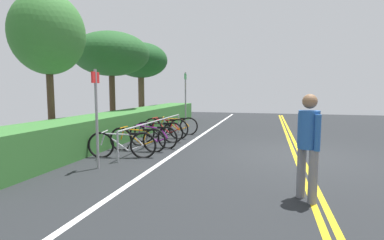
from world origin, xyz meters
The scene contains 18 objects.
ground_plane centered at (0.00, 0.00, -0.03)m, with size 28.73×13.62×0.05m, color #232628.
centre_line_yellow_inner centered at (0.00, -0.08, 0.00)m, with size 25.86×0.10×0.00m, color gold.
centre_line_yellow_outer centered at (0.00, 0.08, 0.00)m, with size 25.86×0.10×0.00m, color gold.
bike_lane_stripe_white centered at (0.00, 3.26, 0.00)m, with size 25.86×0.12×0.00m, color white.
bike_rack centered at (0.68, 4.29, 0.58)m, with size 5.08×0.05×0.77m.
bicycle_0 centered at (-1.35, 4.43, 0.33)m, with size 0.54×1.77×0.72m.
bicycle_1 centered at (-0.51, 4.38, 0.34)m, with size 0.46×1.72×0.72m.
bicycle_2 centered at (0.21, 4.21, 0.33)m, with size 0.53×1.73×0.71m.
bicycle_3 centered at (1.01, 4.32, 0.34)m, with size 0.46×1.66×0.73m.
bicycle_4 centered at (1.89, 4.39, 0.36)m, with size 0.46×1.76×0.77m.
bicycle_5 centered at (2.73, 4.30, 0.34)m, with size 0.58×1.77×0.73m.
pedestrian centered at (-3.35, 0.17, 0.97)m, with size 0.43×0.32×1.69m.
sign_post_near centered at (-2.46, 4.44, 1.32)m, with size 0.36×0.08×2.19m.
sign_post_far centered at (4.07, 4.24, 1.48)m, with size 0.36×0.06×2.48m.
hedge_backdrop centered at (2.18, 5.98, 0.46)m, with size 14.03×1.34×0.93m, color #387533.
tree_mid centered at (-0.51, 7.21, 3.38)m, with size 2.16×2.16×4.61m.
tree_far_right centered at (3.31, 7.28, 3.23)m, with size 3.21×3.21×4.16m.
tree_extra centered at (6.84, 7.51, 3.28)m, with size 2.86×2.86×4.24m.
Camera 1 is at (-8.28, 0.78, 1.76)m, focal length 28.05 mm.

